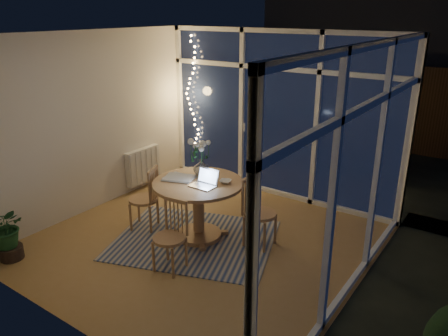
{
  "coord_description": "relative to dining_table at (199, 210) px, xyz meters",
  "views": [
    {
      "loc": [
        3.12,
        -3.96,
        2.86
      ],
      "look_at": [
        0.17,
        0.25,
        0.99
      ],
      "focal_mm": 35.0,
      "sensor_mm": 36.0,
      "label": 1
    }
  ],
  "objects": [
    {
      "name": "floor",
      "position": [
        0.11,
        -0.07,
        -0.4
      ],
      "size": [
        4.0,
        4.0,
        0.0
      ],
      "primitive_type": "plane",
      "color": "#9B7643",
      "rests_on": "ground"
    },
    {
      "name": "ceiling",
      "position": [
        0.11,
        -0.07,
        2.2
      ],
      "size": [
        4.0,
        4.0,
        0.0
      ],
      "primitive_type": "plane",
      "color": "white",
      "rests_on": "wall_back"
    },
    {
      "name": "wall_back",
      "position": [
        0.11,
        1.93,
        0.9
      ],
      "size": [
        4.0,
        0.04,
        2.6
      ],
      "primitive_type": "cube",
      "color": "silver",
      "rests_on": "floor"
    },
    {
      "name": "wall_front",
      "position": [
        0.11,
        -2.07,
        0.9
      ],
      "size": [
        4.0,
        0.04,
        2.6
      ],
      "primitive_type": "cube",
      "color": "silver",
      "rests_on": "floor"
    },
    {
      "name": "wall_left",
      "position": [
        -1.89,
        -0.07,
        0.9
      ],
      "size": [
        0.04,
        4.0,
        2.6
      ],
      "primitive_type": "cube",
      "color": "silver",
      "rests_on": "floor"
    },
    {
      "name": "wall_right",
      "position": [
        2.11,
        -0.07,
        0.9
      ],
      "size": [
        0.04,
        4.0,
        2.6
      ],
      "primitive_type": "cube",
      "color": "silver",
      "rests_on": "floor"
    },
    {
      "name": "window_wall_back",
      "position": [
        0.11,
        1.89,
        0.9
      ],
      "size": [
        4.0,
        0.1,
        2.6
      ],
      "primitive_type": "cube",
      "color": "white",
      "rests_on": "floor"
    },
    {
      "name": "window_wall_right",
      "position": [
        2.07,
        -0.07,
        0.9
      ],
      "size": [
        0.1,
        4.0,
        2.6
      ],
      "primitive_type": "cube",
      "color": "white",
      "rests_on": "floor"
    },
    {
      "name": "radiator",
      "position": [
        -1.83,
        0.83,
        0.0
      ],
      "size": [
        0.1,
        0.7,
        0.58
      ],
      "primitive_type": "cube",
      "color": "silver",
      "rests_on": "wall_left"
    },
    {
      "name": "fairy_lights",
      "position": [
        -1.54,
        1.81,
        1.13
      ],
      "size": [
        0.24,
        0.1,
        1.85
      ],
      "primitive_type": null,
      "color": "#FFBD66",
      "rests_on": "window_wall_back"
    },
    {
      "name": "garden_patio",
      "position": [
        0.61,
        4.93,
        -0.46
      ],
      "size": [
        12.0,
        6.0,
        0.1
      ],
      "primitive_type": "cube",
      "color": "black",
      "rests_on": "ground"
    },
    {
      "name": "garden_fence",
      "position": [
        0.11,
        5.43,
        0.5
      ],
      "size": [
        11.0,
        0.08,
        1.8
      ],
      "primitive_type": "cube",
      "color": "#362413",
      "rests_on": "ground"
    },
    {
      "name": "neighbour_roof",
      "position": [
        0.41,
        8.43,
        1.8
      ],
      "size": [
        7.0,
        3.0,
        2.2
      ],
      "primitive_type": "cube",
      "color": "#34373E",
      "rests_on": "ground"
    },
    {
      "name": "garden_shrubs",
      "position": [
        -0.69,
        3.33,
        0.05
      ],
      "size": [
        0.9,
        0.9,
        0.9
      ],
      "primitive_type": "sphere",
      "color": "black",
      "rests_on": "ground"
    },
    {
      "name": "rug",
      "position": [
        -0.0,
        -0.1,
        -0.39
      ],
      "size": [
        2.44,
        2.2,
        0.01
      ],
      "primitive_type": "cube",
      "rotation": [
        0.0,
        0.0,
        0.34
      ],
      "color": "#B7AC95",
      "rests_on": "floor"
    },
    {
      "name": "dining_table",
      "position": [
        0.0,
        0.0,
        0.0
      ],
      "size": [
        1.48,
        1.48,
        0.79
      ],
      "primitive_type": "cylinder",
      "rotation": [
        0.0,
        0.0,
        0.34
      ],
      "color": "#9B7846",
      "rests_on": "floor"
    },
    {
      "name": "chair_left",
      "position": [
        -0.78,
        -0.22,
        0.05
      ],
      "size": [
        0.55,
        0.55,
        0.9
      ],
      "primitive_type": "cube",
      "rotation": [
        0.0,
        0.0,
        -1.17
      ],
      "color": "#9B7846",
      "rests_on": "floor"
    },
    {
      "name": "chair_right",
      "position": [
        0.76,
        0.29,
        0.07
      ],
      "size": [
        0.45,
        0.45,
        0.93
      ],
      "primitive_type": "cube",
      "rotation": [
        0.0,
        0.0,
        1.6
      ],
      "color": "#9B7846",
      "rests_on": "floor"
    },
    {
      "name": "chair_front",
      "position": [
        0.2,
        -0.79,
        0.03
      ],
      "size": [
        0.44,
        0.44,
        0.86
      ],
      "primitive_type": "cube",
      "rotation": [
        0.0,
        0.0,
        0.11
      ],
      "color": "#9B7846",
      "rests_on": "floor"
    },
    {
      "name": "laptop",
      "position": [
        0.14,
        -0.09,
        0.51
      ],
      "size": [
        0.31,
        0.27,
        0.23
      ],
      "primitive_type": null,
      "rotation": [
        0.0,
        0.0,
        -0.02
      ],
      "color": "silver",
      "rests_on": "dining_table"
    },
    {
      "name": "flower_vase",
      "position": [
        -0.12,
        0.23,
        0.5
      ],
      "size": [
        0.26,
        0.26,
        0.21
      ],
      "primitive_type": "imported",
      "rotation": [
        0.0,
        0.0,
        0.34
      ],
      "color": "silver",
      "rests_on": "dining_table"
    },
    {
      "name": "bowl",
      "position": [
        0.3,
        0.18,
        0.42
      ],
      "size": [
        0.19,
        0.19,
        0.04
      ],
      "primitive_type": "imported",
      "rotation": [
        0.0,
        0.0,
        0.34
      ],
      "color": "white",
      "rests_on": "dining_table"
    },
    {
      "name": "newspapers",
      "position": [
        -0.25,
        -0.02,
        0.41
      ],
      "size": [
        0.45,
        0.4,
        0.02
      ],
      "primitive_type": "cube",
      "rotation": [
        0.0,
        0.0,
        0.33
      ],
      "color": "silver",
      "rests_on": "dining_table"
    },
    {
      "name": "phone",
      "position": [
        0.14,
        -0.12,
        0.4
      ],
      "size": [
        0.11,
        0.07,
        0.01
      ],
      "primitive_type": "cube",
      "rotation": [
        0.0,
        0.0,
        0.25
      ],
      "color": "black",
      "rests_on": "dining_table"
    },
    {
      "name": "potted_plant",
      "position": [
        -1.54,
        -1.72,
        -0.02
      ],
      "size": [
        0.66,
        0.61,
        0.76
      ],
      "primitive_type": "imported",
      "rotation": [
        0.0,
        0.0,
        0.31
      ],
      "color": "#194724",
      "rests_on": "floor"
    }
  ]
}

